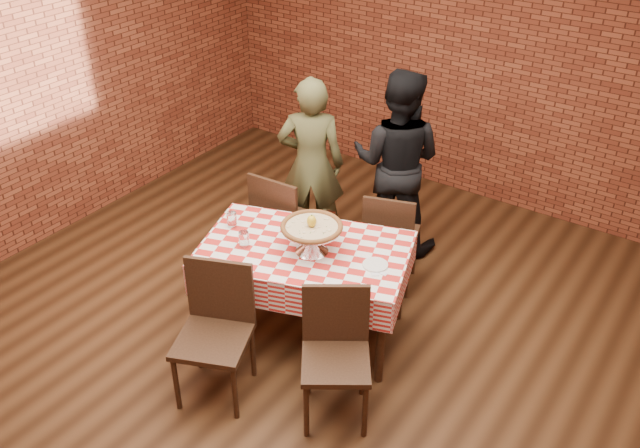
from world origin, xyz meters
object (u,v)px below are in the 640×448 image
Objects in this scene: water_glass_right at (232,219)px; chair_far_left at (288,220)px; pizza_stand at (312,239)px; chair_near_left at (212,338)px; pizza at (312,227)px; diner_black at (397,162)px; table at (305,292)px; chair_near_right at (336,362)px; water_glass_left at (244,239)px; chair_far_right at (391,237)px; condiment_caddy at (327,221)px; diner_olive at (311,164)px.

chair_far_left reaches higher than water_glass_right.
chair_far_left is at bearing 137.76° from pizza_stand.
pizza is at bearing 54.30° from chair_near_left.
table is at bearing 78.75° from diner_black.
water_glass_right reaches higher than table.
chair_near_right is (0.77, 0.28, -0.02)m from chair_near_left.
chair_far_right is at bearing 63.22° from water_glass_left.
pizza is at bearing 62.90° from chair_far_right.
chair_near_right is at bearing -44.33° from pizza_stand.
pizza is 0.50m from water_glass_left.
chair_near_left is 0.58× the size of diner_black.
chair_near_right reaches higher than condiment_caddy.
diner_black is (0.07, 2.28, 0.34)m from chair_near_left.
diner_olive is at bearing 95.26° from chair_near_right.
pizza_stand is 1.44m from diner_black.
chair_far_right is (0.34, 1.74, -0.03)m from chair_near_left.
chair_near_right is 1.52m from chair_far_right.
pizza_stand is at bearing 5.77° from water_glass_right.
pizza is (0.00, 0.00, 0.10)m from pizza_stand.
pizza_stand is 0.48× the size of chair_far_right.
water_glass_left is (-0.36, -0.22, 0.44)m from table.
water_glass_left is 0.92m from chair_far_left.
pizza_stand is 0.67m from water_glass_right.
pizza is 0.26× the size of diner_black.
pizza is 0.28× the size of diner_olive.
diner_black reaches higher than table.
condiment_caddy is (-0.07, 0.29, -0.02)m from pizza_stand.
diner_black reaches higher than chair_near_left.
table is at bearing -177.25° from pizza.
chair_far_left is (0.01, 0.67, -0.35)m from water_glass_right.
pizza is 0.46× the size of chair_near_left.
diner_black is at bearing 70.32° from water_glass_right.
chair_near_left is at bearing 60.85° from chair_far_right.
chair_far_left is 1.05m from diner_black.
chair_far_left is 0.58× the size of diner_black.
chair_far_left reaches higher than table.
chair_near_left is at bearing -58.65° from water_glass_right.
condiment_caddy is (-0.01, 0.29, 0.45)m from table.
water_glass_right is 0.07× the size of diner_black.
chair_near_left reaches higher than water_glass_left.
chair_far_left reaches higher than condiment_caddy.
chair_near_right is 1.70m from chair_far_left.
table is 1.58× the size of chair_near_right.
chair_far_left is at bearing 68.78° from diner_olive.
chair_near_left is (-0.14, -0.84, 0.09)m from table.
condiment_caddy is at bearing 100.75° from diner_olive.
diner_olive is at bearing 125.41° from pizza.
pizza_stand is at bearing 81.17° from diner_black.
pizza_stand is 2.99× the size of condiment_caddy.
pizza reaches higher than chair_far_right.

